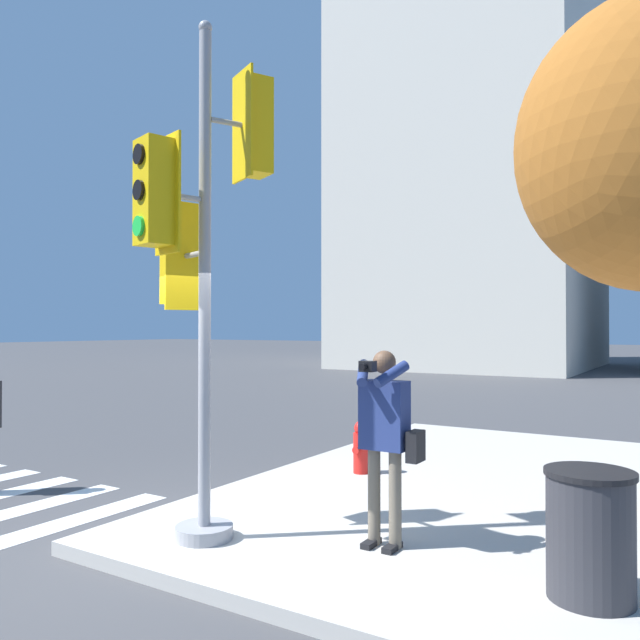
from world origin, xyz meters
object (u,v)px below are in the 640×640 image
at_px(traffic_signal_pole, 200,238).
at_px(trash_bin, 590,534).
at_px(person_photographer, 385,430).
at_px(fire_hydrant, 361,447).

height_order(traffic_signal_pole, trash_bin, traffic_signal_pole).
distance_m(traffic_signal_pole, person_photographer, 2.39).
bearing_deg(trash_bin, fire_hydrant, 141.52).
distance_m(traffic_signal_pole, fire_hydrant, 3.77).
bearing_deg(traffic_signal_pole, person_photographer, 22.13).
xyz_separation_m(traffic_signal_pole, trash_bin, (3.22, 0.45, -2.25)).
bearing_deg(person_photographer, fire_hydrant, 122.52).
height_order(fire_hydrant, trash_bin, trash_bin).
distance_m(fire_hydrant, trash_bin, 3.99).
height_order(person_photographer, trash_bin, person_photographer).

